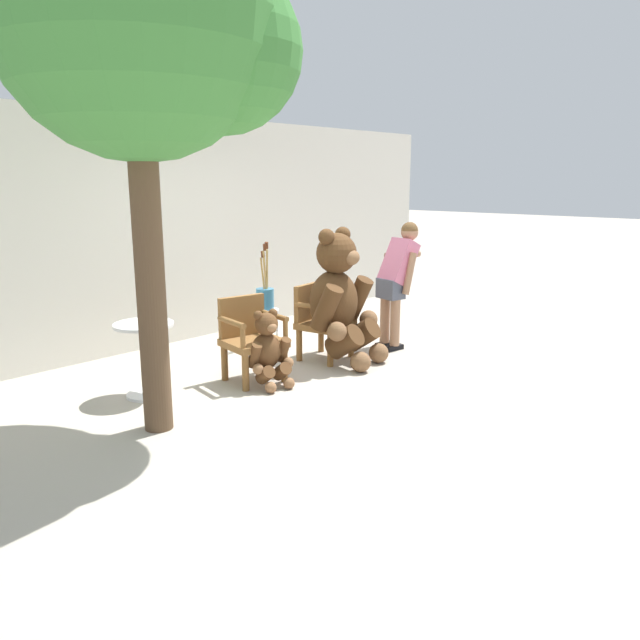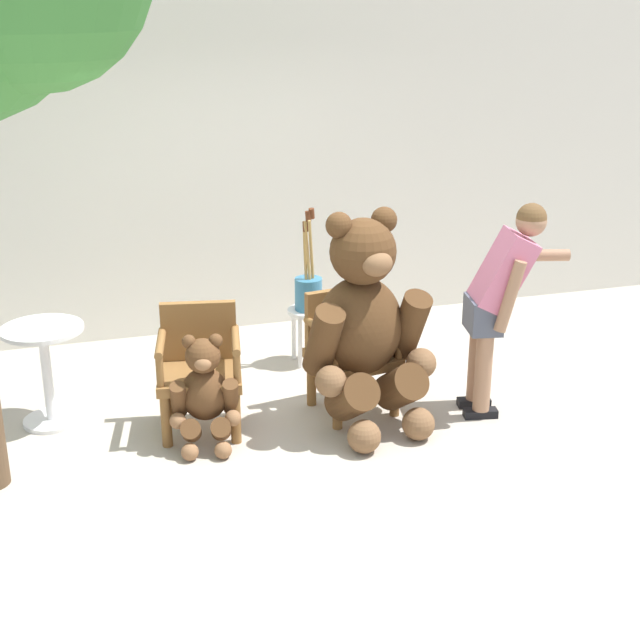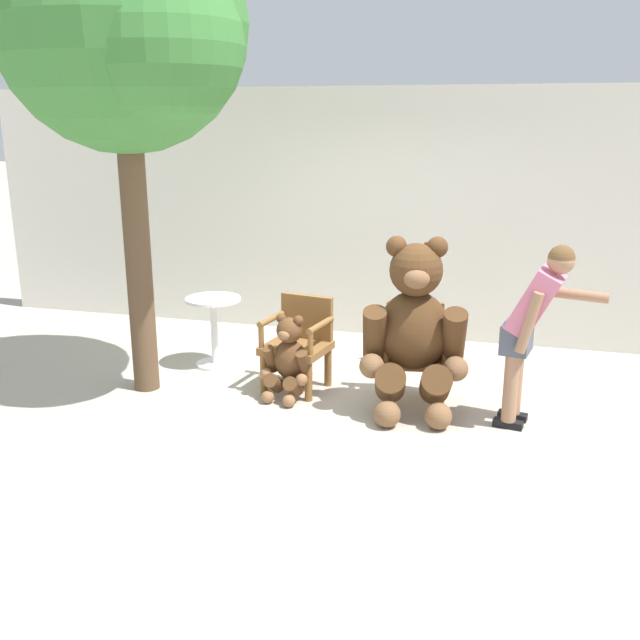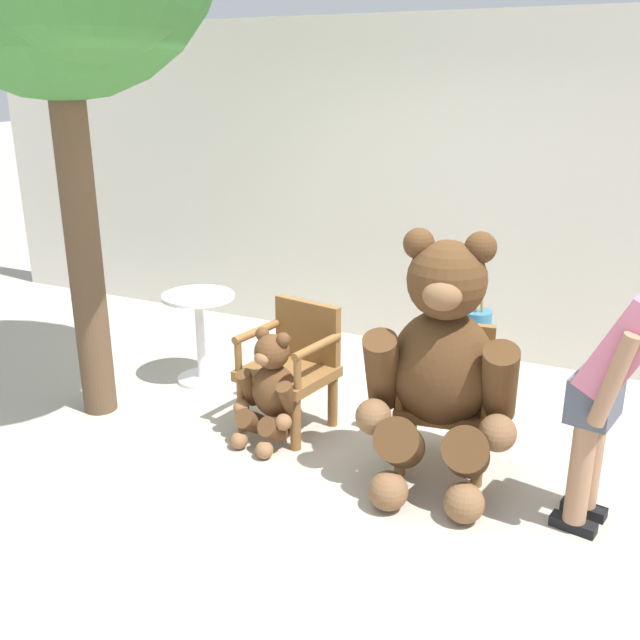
# 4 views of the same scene
# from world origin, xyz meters

# --- Properties ---
(ground_plane) EXTENTS (60.00, 60.00, 0.00)m
(ground_plane) POSITION_xyz_m (0.00, 0.00, 0.00)
(ground_plane) COLOR #B2A899
(back_wall) EXTENTS (10.00, 0.16, 2.80)m
(back_wall) POSITION_xyz_m (0.00, 2.40, 1.40)
(back_wall) COLOR silver
(back_wall) RESTS_ON ground
(wooden_chair_left) EXTENTS (0.64, 0.61, 0.86)m
(wooden_chair_left) POSITION_xyz_m (-0.54, 0.46, 0.46)
(wooden_chair_left) COLOR brown
(wooden_chair_left) RESTS_ON ground
(wooden_chair_right) EXTENTS (0.64, 0.60, 0.86)m
(wooden_chair_right) POSITION_xyz_m (0.54, 0.46, 0.46)
(wooden_chair_right) COLOR brown
(wooden_chair_right) RESTS_ON ground
(teddy_bear_large) EXTENTS (0.93, 0.92, 1.52)m
(teddy_bear_large) POSITION_xyz_m (0.56, 0.19, 0.74)
(teddy_bear_large) COLOR #4C3019
(teddy_bear_large) RESTS_ON ground
(teddy_bear_small) EXTENTS (0.48, 0.48, 0.78)m
(teddy_bear_small) POSITION_xyz_m (-0.56, 0.17, 0.38)
(teddy_bear_small) COLOR brown
(teddy_bear_small) RESTS_ON ground
(person_visitor) EXTENTS (0.83, 0.48, 1.53)m
(person_visitor) POSITION_xyz_m (1.51, 0.09, 0.91)
(person_visitor) COLOR black
(person_visitor) RESTS_ON ground
(white_stool) EXTENTS (0.34, 0.34, 0.46)m
(white_stool) POSITION_xyz_m (0.49, 1.34, 0.36)
(white_stool) COLOR white
(white_stool) RESTS_ON ground
(brush_bucket) EXTENTS (0.22, 0.22, 0.84)m
(brush_bucket) POSITION_xyz_m (0.49, 1.34, 0.63)
(brush_bucket) COLOR teal
(brush_bucket) RESTS_ON white_stool
(round_side_table) EXTENTS (0.56, 0.56, 0.72)m
(round_side_table) POSITION_xyz_m (-1.55, 0.81, 0.45)
(round_side_table) COLOR white
(round_side_table) RESTS_ON ground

